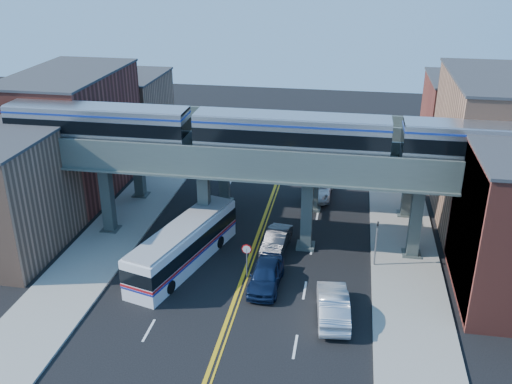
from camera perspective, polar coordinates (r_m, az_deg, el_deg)
ground at (r=38.45m, az=-2.20°, el=-10.79°), size 120.00×120.00×0.00m
sidewalk_west at (r=49.82m, az=-12.86°, el=-2.72°), size 5.00×70.00×0.16m
sidewalk_east at (r=46.57m, az=14.46°, el=-4.86°), size 5.00×70.00×0.16m
building_west_a at (r=46.48m, az=-24.13°, el=-0.27°), size 8.00×10.00×9.00m
building_west_b at (r=55.76m, az=-17.79°, el=5.62°), size 8.00×14.00×11.00m
building_west_c at (r=67.45m, az=-12.74°, el=7.88°), size 8.00×10.00×8.00m
building_east_b at (r=50.88m, az=22.60°, el=3.80°), size 8.00×14.00×12.00m
building_east_c at (r=63.46m, az=20.15°, el=6.48°), size 8.00×10.00×9.00m
mural_panel at (r=39.63m, az=20.06°, el=-3.27°), size 0.10×9.50×9.50m
elevated_viaduct_near at (r=42.39m, az=-0.12°, el=2.57°), size 52.00×3.60×7.40m
elevated_viaduct_far at (r=48.90m, az=1.30°, el=5.49°), size 52.00×3.60×7.40m
transit_train at (r=41.15m, az=3.54°, el=5.78°), size 43.51×2.72×3.17m
stop_sign at (r=39.94m, az=-0.93°, el=-6.35°), size 0.76×0.09×2.63m
traffic_signal at (r=41.83m, az=11.96°, el=-4.58°), size 0.15×0.18×4.10m
transit_bus at (r=41.95m, az=-7.25°, el=-5.33°), size 5.58×11.85×2.98m
car_lane_a at (r=39.41m, az=1.00°, el=-8.30°), size 2.17×5.16×1.74m
car_lane_b at (r=43.91m, az=2.05°, el=-4.87°), size 2.06×4.78×1.53m
car_lane_c at (r=53.23m, az=6.23°, el=0.30°), size 2.58×5.35×1.47m
car_lane_d at (r=61.04m, az=6.55°, el=3.53°), size 2.46×5.87×1.69m
car_parked_curb at (r=36.75m, az=7.71°, el=-11.15°), size 2.43×5.60×1.79m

